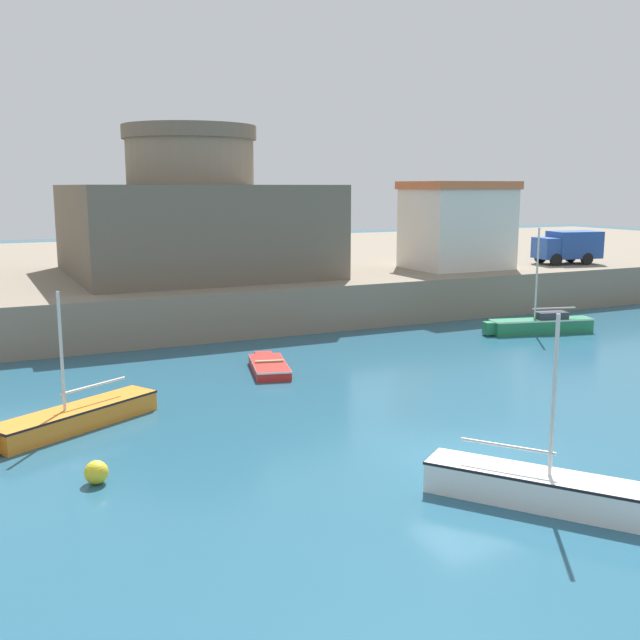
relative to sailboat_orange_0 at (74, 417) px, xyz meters
name	(u,v)px	position (x,y,z in m)	size (l,w,h in m)	color
ground_plane	(465,456)	(9.77, -7.41, -0.39)	(200.00, 200.00, 0.00)	#235670
quay_seawall	(154,274)	(9.77, 30.79, 0.83)	(120.00, 40.00, 2.43)	gray
sailboat_orange_0	(74,417)	(0.00, 0.00, 0.00)	(5.93, 3.95, 4.47)	orange
sailboat_white_3	(537,487)	(9.36, -10.86, 0.07)	(4.13, 5.11, 4.73)	white
sailboat_green_4	(540,324)	(24.36, 5.88, 0.09)	(5.99, 2.37, 5.53)	#237A4C
dinghy_red_6	(269,366)	(8.41, 4.38, -0.16)	(2.22, 4.22, 0.49)	red
mooring_buoy	(96,472)	(-0.09, -4.92, -0.08)	(0.62, 0.62, 0.62)	yellow
fortress	(192,220)	(9.77, 20.14, 5.24)	(14.13, 14.13, 8.69)	#685E4F
harbor_shed_mid_row	(457,225)	(25.77, 15.52, 4.82)	(6.23, 5.11, 5.50)	silver
truck_on_quay	(568,246)	(34.16, 14.47, 3.26)	(4.59, 2.80, 2.20)	#234793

